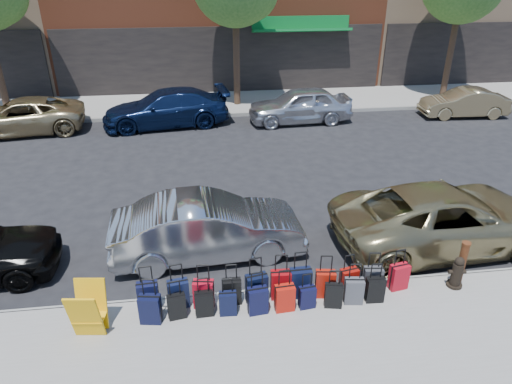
{
  "coord_description": "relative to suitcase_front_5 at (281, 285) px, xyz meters",
  "views": [
    {
      "loc": [
        -1.39,
        -12.01,
        6.33
      ],
      "look_at": [
        -0.02,
        -1.5,
        0.94
      ],
      "focal_mm": 32.0,
      "sensor_mm": 36.0,
      "label": 1
    }
  ],
  "objects": [
    {
      "name": "ground",
      "position": [
        -0.07,
        4.76,
        -0.46
      ],
      "size": [
        120.0,
        120.0,
        0.0
      ],
      "primitive_type": "plane",
      "color": "black",
      "rests_on": "ground"
    },
    {
      "name": "sidewalk_near",
      "position": [
        -0.07,
        -1.74,
        -0.39
      ],
      "size": [
        60.0,
        4.0,
        0.15
      ],
      "primitive_type": "cube",
      "color": "gray",
      "rests_on": "ground"
    },
    {
      "name": "sidewalk_far",
      "position": [
        -0.07,
        14.76,
        -0.39
      ],
      "size": [
        60.0,
        4.0,
        0.15
      ],
      "primitive_type": "cube",
      "color": "gray",
      "rests_on": "ground"
    },
    {
      "name": "curb_near",
      "position": [
        -0.07,
        0.28,
        -0.39
      ],
      "size": [
        60.0,
        0.08,
        0.15
      ],
      "primitive_type": "cube",
      "color": "gray",
      "rests_on": "ground"
    },
    {
      "name": "curb_far",
      "position": [
        -0.07,
        12.74,
        -0.39
      ],
      "size": [
        60.0,
        0.08,
        0.15
      ],
      "primitive_type": "cube",
      "color": "gray",
      "rests_on": "ground"
    },
    {
      "name": "suitcase_front_0",
      "position": [
        -2.65,
        0.0,
        -0.01
      ],
      "size": [
        0.42,
        0.25,
        0.97
      ],
      "rotation": [
        0.0,
        0.0,
        0.06
      ],
      "color": "black",
      "rests_on": "sidewalk_near"
    },
    {
      "name": "suitcase_front_1",
      "position": [
        -2.06,
        -0.01,
        -0.01
      ],
      "size": [
        0.43,
        0.29,
        0.97
      ],
      "rotation": [
        0.0,
        0.0,
        0.17
      ],
      "color": "black",
      "rests_on": "sidewalk_near"
    },
    {
      "name": "suitcase_front_2",
      "position": [
        -1.56,
        -0.07,
        -0.01
      ],
      "size": [
        0.43,
        0.29,
        0.97
      ],
      "rotation": [
        0.0,
        0.0,
        -0.18
      ],
      "color": "#A00A1A",
      "rests_on": "sidewalk_near"
    },
    {
      "name": "suitcase_front_3",
      "position": [
        -1.0,
        -0.04,
        -0.03
      ],
      "size": [
        0.37,
        0.2,
        0.89
      ],
      "rotation": [
        0.0,
        0.0,
        -0.0
      ],
      "color": "black",
      "rests_on": "sidewalk_near"
    },
    {
      "name": "suitcase_front_4",
      "position": [
        -0.51,
        -0.06,
        0.01
      ],
      "size": [
        0.46,
        0.31,
        1.02
      ],
      "rotation": [
        0.0,
        0.0,
        0.19
      ],
      "color": "black",
      "rests_on": "sidewalk_near"
    },
    {
      "name": "suitcase_front_5",
      "position": [
        0.0,
        0.0,
        0.0
      ],
      "size": [
        0.43,
        0.25,
        1.0
      ],
      "rotation": [
        0.0,
        0.0,
        -0.06
      ],
      "color": "maroon",
      "rests_on": "sidewalk_near"
    },
    {
      "name": "suitcase_front_6",
      "position": [
        0.4,
        -0.01,
        0.01
      ],
      "size": [
        0.44,
        0.25,
        1.04
      ],
      "rotation": [
        0.0,
        0.0,
        0.03
      ],
      "color": "black",
      "rests_on": "sidewalk_near"
    },
    {
      "name": "suitcase_front_7",
      "position": [
        0.9,
        -0.07,
        -0.02
      ],
      "size": [
        0.42,
        0.27,
        0.95
      ],
      "rotation": [
        0.0,
        0.0,
        -0.15
      ],
      "color": "#A3160A",
      "rests_on": "sidewalk_near"
    },
    {
      "name": "suitcase_front_8",
      "position": [
        1.42,
        -0.0,
        -0.04
      ],
      "size": [
        0.4,
        0.27,
        0.88
      ],
      "rotation": [
        0.0,
        0.0,
        0.2
      ],
      "color": "maroon",
      "rests_on": "sidewalk_near"
    },
    {
      "name": "suitcase_front_9",
      "position": [
        1.91,
        -0.05,
        -0.02
      ],
      "size": [
        0.4,
        0.25,
        0.92
      ],
      "rotation": [
        0.0,
        0.0,
        -0.11
      ],
      "color": "#323236",
      "rests_on": "sidewalk_near"
    },
    {
      "name": "suitcase_front_10",
      "position": [
        2.49,
        -0.03,
        -0.02
      ],
      "size": [
        0.42,
        0.28,
        0.93
      ],
      "rotation": [
        0.0,
        0.0,
        0.18
      ],
      "color": "#A80A19",
      "rests_on": "sidewalk_near"
    },
    {
      "name": "suitcase_back_0",
      "position": [
        -2.58,
        -0.38,
        -0.02
      ],
      "size": [
        0.43,
        0.29,
        0.95
      ],
      "rotation": [
        0.0,
        0.0,
        -0.17
      ],
      "color": "black",
      "rests_on": "sidewalk_near"
    },
    {
      "name": "suitcase_back_1",
      "position": [
        -2.09,
        -0.32,
        -0.06
      ],
      "size": [
        0.37,
        0.25,
        0.82
      ],
      "rotation": [
        0.0,
        0.0,
        0.17
      ],
      "color": "black",
      "rests_on": "sidewalk_near"
    },
    {
      "name": "suitcase_back_2",
      "position": [
        -1.56,
        -0.32,
        -0.05
      ],
      "size": [
        0.36,
        0.22,
        0.84
      ],
      "rotation": [
        0.0,
        0.0,
        0.05
      ],
      "color": "black",
      "rests_on": "sidewalk_near"
    },
    {
      "name": "suitcase_back_3",
      "position": [
        -1.11,
        -0.35,
        -0.06
      ],
      "size": [
        0.34,
        0.21,
        0.8
      ],
      "rotation": [
        0.0,
        0.0,
        -0.04
      ],
      "color": "black",
      "rests_on": "sidewalk_near"
    },
    {
      "name": "suitcase_back_4",
      "position": [
        -0.53,
        -0.38,
        -0.03
      ],
      "size": [
        0.4,
        0.26,
        0.91
      ],
      "rotation": [
        0.0,
        0.0,
        0.11
      ],
      "color": "black",
      "rests_on": "sidewalk_near"
    },
    {
      "name": "suitcase_back_5",
      "position": [
        0.01,
        -0.37,
        -0.03
      ],
      "size": [
        0.39,
        0.25,
        0.91
      ],
      "rotation": [
        0.0,
        0.0,
        0.07
      ],
      "color": "#B0160B",
      "rests_on": "sidewalk_near"
    },
    {
      "name": "suitcase_back_6",
      "position": [
        0.46,
        -0.36,
        -0.07
      ],
      "size": [
        0.34,
        0.23,
        0.77
      ],
      "rotation": [
        0.0,
        0.0,
        0.13
      ],
      "color": "black",
      "rests_on": "sidewalk_near"
    },
    {
      "name": "suitcase_back_7",
      "position": [
        0.98,
        -0.4,
        -0.06
      ],
      "size": [
        0.38,
        0.27,
        0.82
      ],
      "rotation": [
        0.0,
        0.0,
        -0.2
      ],
      "color": "black",
      "rests_on": "sidewalk_near"
    },
    {
      "name": "suitcase_back_8",
      "position": [
        1.42,
        -0.34,
        -0.03
      ],
      "size": [
        0.4,
        0.27,
        0.89
      ],
      "rotation": [
        0.0,
        0.0,
        -0.14
      ],
      "color": "#414247",
      "rests_on": "sidewalk_near"
    },
    {
      "name": "suitcase_back_9",
      "position": [
        1.86,
        -0.34,
        -0.04
      ],
      "size": [
        0.37,
        0.23,
        0.86
      ],
      "rotation": [
        0.0,
        0.0,
        -0.05
      ],
      "color": "black",
      "rests_on": "sidewalk_near"
    },
    {
      "name": "fire_hydrant",
      "position": [
        3.72,
        -0.12,
        0.02
      ],
      "size": [
        0.37,
        0.33,
        0.73
      ],
      "rotation": [
        0.0,
        0.0,
        -0.11
      ],
      "color": "black",
      "rests_on": "sidewalk_near"
    },
    {
      "name": "bollard",
      "position": [
        3.87,
        0.01,
        0.2
      ],
      "size": [
        0.18,
        0.18,
        0.99
      ],
      "color": "#38190C",
      "rests_on": "sidewalk_near"
    },
    {
      "name": "display_rack",
      "position": [
        -3.65,
        -0.52,
        0.18
      ],
      "size": [
        0.63,
        0.69,
        1.01
      ],
      "rotation": [
        0.0,
        0.0,
        -0.13
      ],
      "color": "#F1AC0D",
      "rests_on": "sidewalk_near"
    },
    {
      "name": "car_near_1",
      "position": [
        -1.39,
        1.96,
        0.28
      ],
      "size": [
        4.59,
        1.88,
        1.48
      ],
      "primitive_type": "imported",
      "rotation": [
        0.0,
        0.0,
        1.64
      ],
      "color": "#B0B3B7",
      "rests_on": "ground"
    },
    {
      "name": "car_near_2",
      "position": [
        4.34,
        1.66,
        0.29
      ],
      "size": [
        5.59,
        2.84,
        1.51
      ],
      "primitive_type": "imported",
      "rotation": [
        0.0,
        0.0,
        1.63
      ],
      "color": "#95875B",
      "rests_on": "ground"
    },
    {
      "name": "car_far_0",
      "position": [
        -8.64,
        11.68,
        0.23
      ],
      "size": [
        5.22,
        2.92,
        1.38
      ],
      "primitive_type": "imported",
      "rotation": [
        0.0,
        0.0,
        -1.44
      ],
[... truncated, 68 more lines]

